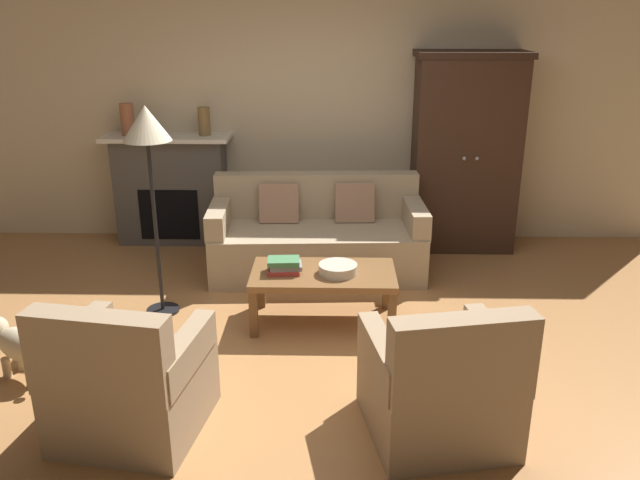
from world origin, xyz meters
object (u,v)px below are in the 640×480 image
object	(u,v)px
couch	(317,238)
fruit_bowl	(338,269)
mantel_vase_terracotta	(127,119)
book_stack	(284,266)
mantel_vase_jade	(148,126)
armchair_near_left	(129,385)
coffee_table	(323,278)
mantel_vase_bronze	(204,121)
fireplace	(172,188)
floor_lamp	(147,136)
armchair_near_right	(441,388)
armoire	(465,153)
dog	(18,344)

from	to	relation	value
couch	fruit_bowl	world-z (taller)	couch
mantel_vase_terracotta	book_stack	bearing A→B (deg)	-47.40
mantel_vase_jade	armchair_near_left	distance (m)	3.42
coffee_table	mantel_vase_bronze	bearing A→B (deg)	123.84
coffee_table	book_stack	xyz separation A→B (m)	(-0.30, -0.02, 0.11)
mantel_vase_bronze	fireplace	bearing A→B (deg)	177.30
floor_lamp	mantel_vase_terracotta	bearing A→B (deg)	111.97
mantel_vase_bronze	armchair_near_right	distance (m)	3.85
armoire	fruit_bowl	xyz separation A→B (m)	(-1.25, -1.78, -0.51)
armoire	mantel_vase_jade	distance (m)	3.14
fireplace	armoire	xyz separation A→B (m)	(2.95, -0.08, 0.40)
mantel_vase_jade	couch	bearing A→B (deg)	-24.16
fruit_bowl	mantel_vase_terracotta	bearing A→B (deg)	138.56
coffee_table	armchair_near_left	distance (m)	1.78
couch	coffee_table	distance (m)	1.05
coffee_table	fruit_bowl	world-z (taller)	fruit_bowl
fireplace	mantel_vase_jade	xyz separation A→B (m)	(-0.18, -0.02, 0.65)
dog	floor_lamp	bearing A→B (deg)	55.51
armoire	couch	xyz separation A→B (m)	(-1.44, -0.70, -0.65)
mantel_vase_jade	armchair_near_left	size ratio (longest dim) A/B	0.21
coffee_table	mantel_vase_jade	xyz separation A→B (m)	(-1.77, 1.80, 0.85)
mantel_vase_bronze	armchair_near_left	world-z (taller)	mantel_vase_bronze
armoire	mantel_vase_terracotta	world-z (taller)	armoire
armoire	book_stack	bearing A→B (deg)	-133.29
armchair_near_left	dog	distance (m)	1.08
fireplace	armoire	distance (m)	2.98
fruit_bowl	armchair_near_right	bearing A→B (deg)	-67.51
armoire	armchair_near_left	size ratio (longest dim) A/B	2.19
armoire	mantel_vase_bronze	world-z (taller)	armoire
dog	mantel_vase_terracotta	bearing A→B (deg)	89.70
mantel_vase_jade	floor_lamp	xyz separation A→B (m)	(0.47, -1.66, 0.21)
armoire	fruit_bowl	distance (m)	2.23
coffee_table	armchair_near_left	xyz separation A→B (m)	(-1.07, -1.42, -0.05)
fruit_bowl	mantel_vase_bronze	size ratio (longest dim) A/B	1.06
couch	coffee_table	xyz separation A→B (m)	(0.07, -1.04, 0.05)
armchair_near_right	mantel_vase_jade	bearing A→B (deg)	127.30
fruit_bowl	dog	bearing A→B (deg)	-158.67
mantel_vase_bronze	floor_lamp	bearing A→B (deg)	-93.13
mantel_vase_terracotta	armchair_near_right	distance (m)	4.28
fruit_bowl	mantel_vase_terracotta	size ratio (longest dim) A/B	0.94
book_stack	couch	bearing A→B (deg)	78.21
armoire	couch	bearing A→B (deg)	-154.02
book_stack	mantel_vase_terracotta	xyz separation A→B (m)	(-1.67, 1.82, 0.80)
coffee_table	book_stack	world-z (taller)	book_stack
armchair_near_left	armchair_near_right	world-z (taller)	same
book_stack	mantel_vase_terracotta	size ratio (longest dim) A/B	0.87
armchair_near_left	mantel_vase_bronze	bearing A→B (deg)	92.40
book_stack	armoire	bearing A→B (deg)	46.71
couch	mantel_vase_bronze	xyz separation A→B (m)	(-1.13, 0.76, 0.94)
armchair_near_right	armchair_near_left	bearing A→B (deg)	-179.77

